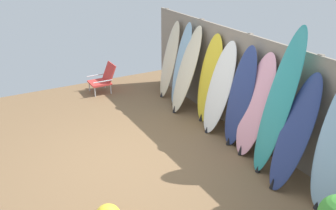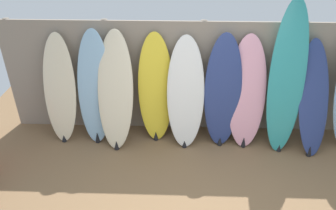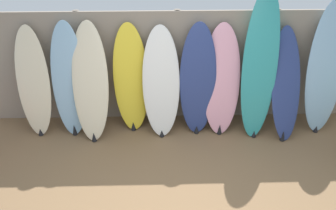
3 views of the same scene
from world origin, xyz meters
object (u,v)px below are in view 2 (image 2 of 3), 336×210
(surfboard_yellow_3, at_px, (156,89))
(surfboard_navy_8, at_px, (314,100))
(surfboard_cream_2, at_px, (115,92))
(surfboard_pink_6, at_px, (247,94))
(surfboard_skyblue_1, at_px, (94,89))
(surfboard_navy_5, at_px, (223,92))
(surfboard_teal_7, at_px, (287,80))
(surfboard_white_4, at_px, (186,94))
(surfboard_cream_0, at_px, (60,90))

(surfboard_yellow_3, distance_m, surfboard_navy_8, 2.30)
(surfboard_cream_2, relative_size, surfboard_pink_6, 1.04)
(surfboard_skyblue_1, xyz_separation_m, surfboard_pink_6, (2.27, 0.00, -0.03))
(surfboard_pink_6, bearing_deg, surfboard_navy_5, -178.32)
(surfboard_cream_2, height_order, surfboard_teal_7, surfboard_teal_7)
(surfboard_teal_7, bearing_deg, surfboard_navy_5, 177.59)
(surfboard_skyblue_1, relative_size, surfboard_white_4, 1.05)
(surfboard_skyblue_1, relative_size, surfboard_yellow_3, 1.03)
(surfboard_skyblue_1, distance_m, surfboard_pink_6, 2.27)
(surfboard_pink_6, bearing_deg, surfboard_skyblue_1, -179.90)
(surfboard_white_4, xyz_separation_m, surfboard_navy_8, (1.84, -0.09, -0.02))
(surfboard_cream_0, bearing_deg, surfboard_white_4, -1.33)
(surfboard_cream_0, bearing_deg, surfboard_teal_7, -1.11)
(surfboard_navy_5, xyz_separation_m, surfboard_pink_6, (0.36, 0.01, -0.02))
(surfboard_cream_2, relative_size, surfboard_navy_8, 1.06)
(surfboard_white_4, bearing_deg, surfboard_navy_8, -2.66)
(surfboard_cream_2, xyz_separation_m, surfboard_teal_7, (2.46, 0.03, 0.23))
(surfboard_yellow_3, height_order, surfboard_pink_6, surfboard_yellow_3)
(surfboard_yellow_3, distance_m, surfboard_white_4, 0.46)
(surfboard_yellow_3, xyz_separation_m, surfboard_white_4, (0.45, -0.10, -0.01))
(surfboard_yellow_3, bearing_deg, surfboard_teal_7, -3.66)
(surfboard_navy_8, bearing_deg, surfboard_pink_6, 173.13)
(surfboard_yellow_3, height_order, surfboard_white_4, surfboard_yellow_3)
(surfboard_cream_0, relative_size, surfboard_pink_6, 1.00)
(surfboard_cream_0, distance_m, surfboard_teal_7, 3.33)
(surfboard_yellow_3, bearing_deg, surfboard_pink_6, -3.06)
(surfboard_yellow_3, distance_m, surfboard_navy_5, 1.00)
(surfboard_skyblue_1, relative_size, surfboard_teal_7, 0.79)
(surfboard_cream_0, bearing_deg, surfboard_cream_2, -6.01)
(surfboard_skyblue_1, height_order, surfboard_navy_8, surfboard_skyblue_1)
(surfboard_navy_8, bearing_deg, surfboard_cream_2, 179.22)
(surfboard_cream_2, distance_m, surfboard_pink_6, 1.94)
(surfboard_navy_5, xyz_separation_m, surfboard_teal_7, (0.88, -0.04, 0.24))
(surfboard_yellow_3, bearing_deg, surfboard_cream_0, -177.78)
(surfboard_teal_7, bearing_deg, surfboard_skyblue_1, 179.11)
(surfboard_pink_6, bearing_deg, surfboard_white_4, -178.28)
(surfboard_cream_2, bearing_deg, surfboard_skyblue_1, 167.94)
(surfboard_cream_0, xyz_separation_m, surfboard_teal_7, (3.32, -0.06, 0.26))
(surfboard_skyblue_1, bearing_deg, surfboard_teal_7, -0.89)
(surfboard_navy_5, height_order, surfboard_pink_6, surfboard_navy_5)
(surfboard_cream_0, height_order, surfboard_cream_2, surfboard_cream_2)
(surfboard_pink_6, relative_size, surfboard_teal_7, 0.76)
(surfboard_cream_0, height_order, surfboard_yellow_3, surfboard_yellow_3)
(surfboard_cream_0, bearing_deg, surfboard_navy_8, -1.99)
(surfboard_cream_0, xyz_separation_m, surfboard_navy_8, (3.74, -0.13, -0.02))
(surfboard_cream_0, xyz_separation_m, surfboard_pink_6, (2.80, -0.02, -0.00))
(surfboard_navy_5, bearing_deg, surfboard_cream_2, -177.70)
(surfboard_white_4, relative_size, surfboard_teal_7, 0.76)
(surfboard_skyblue_1, height_order, surfboard_yellow_3, surfboard_skyblue_1)
(surfboard_teal_7, relative_size, surfboard_navy_8, 1.34)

